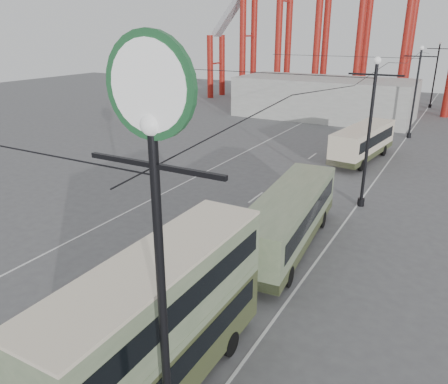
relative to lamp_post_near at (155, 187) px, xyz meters
The scene contains 11 objects.
ground 10.11m from the lamp_post_near, 151.82° to the left, with size 160.00×160.00×0.00m, color #515153.
road_markings 24.87m from the lamp_post_near, 105.88° to the left, with size 12.52×120.00×0.01m.
lamp_post_near is the anchor object (origin of this frame).
lamp_post_mid 21.24m from the lamp_post_near, 90.00° to the left, with size 3.20×0.44×9.32m.
lamp_post_far 43.12m from the lamp_post_near, 90.00° to the left, with size 3.20×0.44×9.32m.
lamp_post_distant 65.08m from the lamp_post_near, 90.00° to the left, with size 3.20×0.44×9.32m.
fairground_shed 51.61m from the lamp_post_near, 103.06° to the left, with size 22.00×10.00×5.00m, color #9B9B96.
double_decker_bus 5.87m from the lamp_post_near, 130.34° to the left, with size 2.31×8.93×4.79m.
single_decker_green 14.72m from the lamp_post_near, 98.75° to the left, with size 3.38×10.91×3.04m.
single_decker_cream 32.46m from the lamp_post_near, 94.39° to the left, with size 3.59×9.81×2.98m.
pedestrian 16.00m from the lamp_post_near, 100.42° to the left, with size 0.62×0.41×1.71m, color black.
Camera 1 is at (10.72, -9.37, 10.75)m, focal length 35.00 mm.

